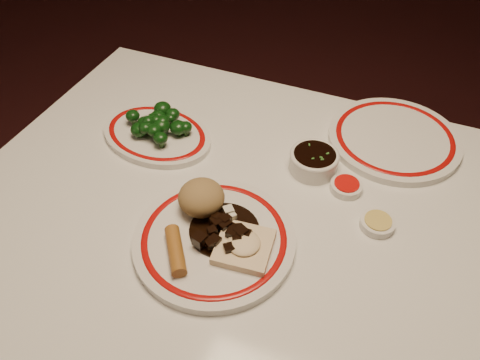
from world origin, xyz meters
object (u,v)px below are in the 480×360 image
main_plate (214,240)px  spring_roll (176,250)px  dining_table (260,251)px  broccoli_plate (157,134)px  rice_mound (201,198)px  broccoli_pile (157,123)px  fried_wonton (244,246)px  stirfry_heap (225,231)px  soy_bowl (314,162)px

main_plate → spring_roll: (-0.04, -0.06, 0.02)m
dining_table → broccoli_plate: (-0.30, 0.14, 0.10)m
rice_mound → broccoli_pile: 0.26m
fried_wonton → stirfry_heap: size_ratio=0.80×
stirfry_heap → broccoli_pile: size_ratio=0.83×
rice_mound → spring_roll: 0.11m
dining_table → spring_roll: size_ratio=12.56×
fried_wonton → soy_bowl: fried_wonton is taller
main_plate → spring_roll: size_ratio=3.13×
broccoli_plate → soy_bowl: soy_bowl is taller
main_plate → broccoli_pile: broccoli_pile is taller
rice_mound → fried_wonton: 0.12m
stirfry_heap → broccoli_pile: (-0.26, 0.21, 0.01)m
dining_table → broccoli_plate: 0.35m
spring_roll → fried_wonton: bearing=-7.6°
spring_roll → broccoli_pile: (-0.20, 0.28, 0.01)m
dining_table → rice_mound: size_ratio=13.99×
dining_table → soy_bowl: 0.22m
spring_roll → soy_bowl: spring_roll is taller
broccoli_pile → soy_bowl: bearing=5.1°
dining_table → stirfry_heap: size_ratio=9.27×
soy_bowl → fried_wonton: bearing=-100.9°
soy_bowl → dining_table: bearing=-105.4°
rice_mound → soy_bowl: bearing=52.2°
dining_table → stirfry_heap: stirfry_heap is taller
dining_table → stirfry_heap: bearing=-124.0°
spring_roll → stirfry_heap: bearing=14.5°
rice_mound → fried_wonton: rice_mound is taller
soy_bowl → rice_mound: bearing=-127.8°
fried_wonton → dining_table: bearing=89.2°
dining_table → broccoli_pile: broccoli_pile is taller
spring_roll → soy_bowl: bearing=28.2°
broccoli_plate → broccoli_pile: size_ratio=1.84×
main_plate → fried_wonton: bearing=-4.5°
dining_table → rice_mound: 0.18m
spring_roll → soy_bowl: 0.35m
main_plate → dining_table: bearing=52.4°
rice_mound → spring_roll: size_ratio=0.90×
dining_table → main_plate: size_ratio=4.01×
dining_table → fried_wonton: size_ratio=11.58×
rice_mound → broccoli_pile: rice_mound is taller
dining_table → spring_roll: 0.21m
broccoli_plate → soy_bowl: (0.35, 0.04, 0.01)m
fried_wonton → broccoli_plate: bearing=143.4°
main_plate → rice_mound: 0.08m
dining_table → spring_roll: spring_roll is taller
dining_table → soy_bowl: bearing=74.6°
main_plate → spring_roll: spring_roll is taller
broccoli_plate → soy_bowl: bearing=5.8°
dining_table → stirfry_heap: (-0.04, -0.07, 0.12)m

